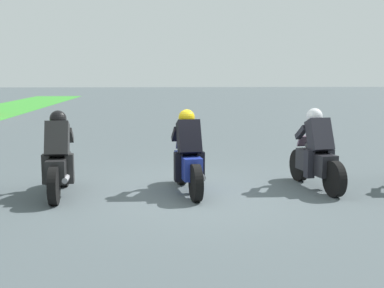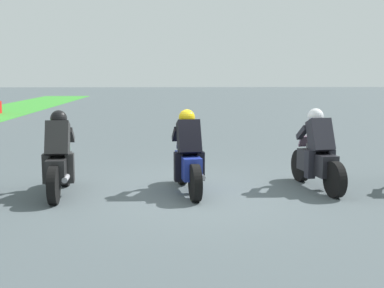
% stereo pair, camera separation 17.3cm
% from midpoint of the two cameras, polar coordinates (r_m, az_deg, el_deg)
% --- Properties ---
extents(ground_plane, '(120.00, 120.00, 0.00)m').
position_cam_midpoint_polar(ground_plane, '(9.37, 0.65, -5.52)').
color(ground_plane, '#495357').
extents(rider_lane_b, '(2.03, 0.63, 1.51)m').
position_cam_midpoint_polar(rider_lane_b, '(9.95, 14.15, -1.30)').
color(rider_lane_b, black).
rests_on(rider_lane_b, ground_plane).
extents(rider_lane_c, '(2.04, 0.60, 1.51)m').
position_cam_midpoint_polar(rider_lane_c, '(9.38, 0.10, -1.61)').
color(rider_lane_c, black).
rests_on(rider_lane_c, ground_plane).
extents(rider_lane_d, '(2.04, 0.55, 1.51)m').
position_cam_midpoint_polar(rider_lane_d, '(9.48, -13.93, -1.75)').
color(rider_lane_d, black).
rests_on(rider_lane_d, ground_plane).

